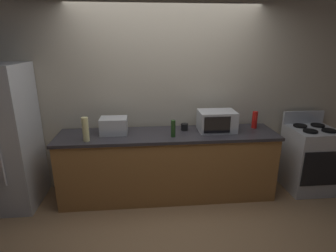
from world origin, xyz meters
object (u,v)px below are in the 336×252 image
(refrigerator, at_px, (2,138))
(microwave, at_px, (217,121))
(toaster_oven, at_px, (114,126))
(bottle_hot_sauce, at_px, (255,120))
(bottle_wine, at_px, (173,129))
(mug_black, at_px, (184,127))
(bottle_vinegar, at_px, (86,129))
(stove_range, at_px, (309,158))

(refrigerator, distance_m, microwave, 2.70)
(refrigerator, bearing_deg, toaster_oven, 2.54)
(bottle_hot_sauce, bearing_deg, bottle_wine, -167.31)
(bottle_hot_sauce, relative_size, mug_black, 2.45)
(bottle_wine, bearing_deg, bottle_hot_sauce, 12.69)
(bottle_wine, distance_m, bottle_hot_sauce, 1.18)
(bottle_vinegar, bearing_deg, toaster_oven, 39.54)
(refrigerator, height_order, microwave, refrigerator)
(bottle_wine, xyz_separation_m, mug_black, (0.18, 0.25, -0.06))
(toaster_oven, bearing_deg, stove_range, -1.28)
(mug_black, bearing_deg, toaster_oven, -176.76)
(toaster_oven, bearing_deg, refrigerator, -177.46)
(bottle_wine, height_order, bottle_vinegar, bottle_vinegar)
(toaster_oven, height_order, bottle_wine, bottle_wine)
(refrigerator, relative_size, microwave, 3.75)
(bottle_vinegar, bearing_deg, microwave, 8.23)
(microwave, bearing_deg, refrigerator, -178.98)
(stove_range, relative_size, microwave, 2.25)
(bottle_wine, xyz_separation_m, bottle_hot_sauce, (1.15, 0.26, 0.01))
(refrigerator, relative_size, bottle_wine, 8.43)
(refrigerator, height_order, bottle_hot_sauce, refrigerator)
(refrigerator, bearing_deg, bottle_hot_sauce, 2.20)
(bottle_vinegar, bearing_deg, refrigerator, 169.77)
(stove_range, bearing_deg, toaster_oven, 178.72)
(refrigerator, height_order, toaster_oven, refrigerator)
(bottle_hot_sauce, height_order, bottle_vinegar, bottle_vinegar)
(bottle_hot_sauce, height_order, mug_black, bottle_hot_sauce)
(toaster_oven, xyz_separation_m, mug_black, (0.92, 0.05, -0.06))
(bottle_vinegar, bearing_deg, bottle_wine, 3.06)
(bottle_wine, distance_m, bottle_vinegar, 1.05)
(refrigerator, bearing_deg, microwave, 1.02)
(toaster_oven, distance_m, mug_black, 0.93)
(bottle_vinegar, bearing_deg, mug_black, 13.85)
(toaster_oven, distance_m, bottle_vinegar, 0.40)
(stove_range, xyz_separation_m, bottle_vinegar, (-3.00, -0.19, 0.59))
(stove_range, relative_size, toaster_oven, 3.18)
(toaster_oven, relative_size, bottle_hot_sauce, 1.47)
(refrigerator, height_order, bottle_vinegar, refrigerator)
(bottle_hot_sauce, bearing_deg, stove_range, -8.93)
(stove_range, height_order, toaster_oven, toaster_oven)
(microwave, relative_size, bottle_hot_sauce, 2.07)
(toaster_oven, bearing_deg, bottle_wine, -14.62)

